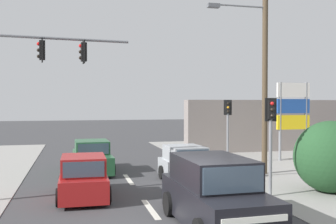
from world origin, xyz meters
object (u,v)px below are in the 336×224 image
at_px(pedestal_signal_right_kerb, 271,130).
at_px(pedestal_signal_far_median, 228,121).
at_px(hatchback_crossing_left, 187,166).
at_px(traffic_signal_mast, 19,81).
at_px(suv_oncoming_near, 215,195).
at_px(utility_pole_midground_right, 263,51).
at_px(hatchback_kerbside_parked, 83,178).
at_px(shopping_plaza_sign, 293,110).
at_px(sedan_oncoming_mid, 92,158).

relative_size(pedestal_signal_right_kerb, pedestal_signal_far_median, 1.00).
bearing_deg(pedestal_signal_right_kerb, hatchback_crossing_left, 124.75).
bearing_deg(traffic_signal_mast, hatchback_crossing_left, 12.24).
height_order(hatchback_crossing_left, suv_oncoming_near, suv_oncoming_near).
xyz_separation_m(utility_pole_midground_right, hatchback_crossing_left, (-4.04, -1.03, -5.15)).
bearing_deg(hatchback_kerbside_parked, hatchback_crossing_left, 21.86).
bearing_deg(suv_oncoming_near, shopping_plaza_sign, 50.15).
relative_size(hatchback_crossing_left, hatchback_kerbside_parked, 1.02).
bearing_deg(hatchback_kerbside_parked, sedan_oncoming_mid, 83.96).
distance_m(utility_pole_midground_right, suv_oncoming_near, 9.92).
relative_size(shopping_plaza_sign, sedan_oncoming_mid, 1.07).
height_order(utility_pole_midground_right, shopping_plaza_sign, utility_pole_midground_right).
height_order(traffic_signal_mast, hatchback_kerbside_parked, traffic_signal_mast).
relative_size(pedestal_signal_right_kerb, shopping_plaza_sign, 0.77).
bearing_deg(sedan_oncoming_mid, traffic_signal_mast, -119.15).
bearing_deg(shopping_plaza_sign, sedan_oncoming_mid, -173.93).
height_order(pedestal_signal_right_kerb, hatchback_kerbside_parked, pedestal_signal_right_kerb).
bearing_deg(pedestal_signal_right_kerb, suv_oncoming_near, -138.85).
bearing_deg(sedan_oncoming_mid, hatchback_crossing_left, -42.48).
relative_size(pedestal_signal_far_median, suv_oncoming_near, 0.78).
bearing_deg(shopping_plaza_sign, utility_pole_midground_right, -136.50).
bearing_deg(suv_oncoming_near, sedan_oncoming_mid, 106.70).
distance_m(utility_pole_midground_right, sedan_oncoming_mid, 9.69).
relative_size(pedestal_signal_far_median, shopping_plaza_sign, 0.77).
relative_size(pedestal_signal_far_median, hatchback_kerbside_parked, 0.97).
relative_size(utility_pole_midground_right, shopping_plaza_sign, 2.38).
distance_m(pedestal_signal_right_kerb, suv_oncoming_near, 4.48).
height_order(utility_pole_midground_right, sedan_oncoming_mid, utility_pole_midground_right).
bearing_deg(hatchback_crossing_left, pedestal_signal_far_median, 49.59).
bearing_deg(utility_pole_midground_right, pedestal_signal_far_median, 97.56).
xyz_separation_m(utility_pole_midground_right, pedestal_signal_far_median, (-0.43, 3.22, -3.44)).
distance_m(utility_pole_midground_right, hatchback_crossing_left, 6.63).
bearing_deg(suv_oncoming_near, hatchback_crossing_left, 80.74).
relative_size(shopping_plaza_sign, hatchback_kerbside_parked, 1.26).
height_order(pedestal_signal_right_kerb, suv_oncoming_near, pedestal_signal_right_kerb).
bearing_deg(pedestal_signal_far_median, suv_oncoming_near, -114.21).
distance_m(pedestal_signal_right_kerb, pedestal_signal_far_median, 7.55).
distance_m(utility_pole_midground_right, hatchback_kerbside_parked, 10.23).
height_order(traffic_signal_mast, pedestal_signal_far_median, traffic_signal_mast).
relative_size(traffic_signal_mast, hatchback_kerbside_parked, 1.64).
bearing_deg(suv_oncoming_near, pedestal_signal_right_kerb, 41.15).
xyz_separation_m(shopping_plaza_sign, sedan_oncoming_mid, (-11.73, -1.25, -2.28)).
relative_size(sedan_oncoming_mid, hatchback_kerbside_parked, 1.17).
bearing_deg(pedestal_signal_far_median, hatchback_kerbside_parked, -143.05).
bearing_deg(utility_pole_midground_right, hatchback_crossing_left, -165.73).
bearing_deg(shopping_plaza_sign, pedestal_signal_right_kerb, -125.98).
bearing_deg(hatchback_kerbside_parked, pedestal_signal_right_kerb, -12.31).
height_order(pedestal_signal_right_kerb, shopping_plaza_sign, shopping_plaza_sign).
xyz_separation_m(utility_pole_midground_right, sedan_oncoming_mid, (-7.84, 2.45, -5.15)).
height_order(utility_pole_midground_right, traffic_signal_mast, utility_pole_midground_right).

